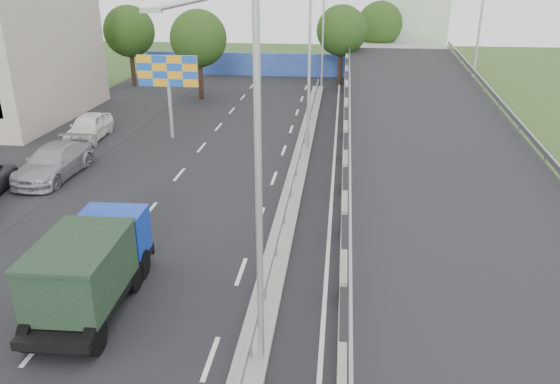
# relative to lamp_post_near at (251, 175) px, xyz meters

# --- Properties ---
(road_surface) EXTENTS (26.00, 90.00, 0.04)m
(road_surface) POSITION_rel_lamp_post_near_xyz_m (-3.11, 14.00, -5.81)
(road_surface) COLOR black
(road_surface) RESTS_ON ground
(parking_strip) EXTENTS (8.00, 90.00, 0.05)m
(parking_strip) POSITION_rel_lamp_post_near_xyz_m (-16.11, 14.00, -5.81)
(parking_strip) COLOR black
(parking_strip) RESTS_ON ground
(median) EXTENTS (1.00, 44.00, 0.20)m
(median) POSITION_rel_lamp_post_near_xyz_m (-0.11, 18.00, -5.71)
(median) COLOR gray
(median) RESTS_ON ground
(overpass_ramp) EXTENTS (10.00, 50.00, 3.50)m
(overpass_ramp) POSITION_rel_lamp_post_near_xyz_m (7.39, 18.00, -4.06)
(overpass_ramp) COLOR gray
(overpass_ramp) RESTS_ON ground
(median_guardrail) EXTENTS (0.09, 44.00, 0.71)m
(median_guardrail) POSITION_rel_lamp_post_near_xyz_m (-0.11, 18.00, -5.06)
(median_guardrail) COLOR gray
(median_guardrail) RESTS_ON median
(lamp_post_near) EXTENTS (2.74, 0.18, 10.08)m
(lamp_post_near) POSITION_rel_lamp_post_near_xyz_m (0.00, 0.00, 0.00)
(lamp_post_near) COLOR #B2B5B7
(lamp_post_near) RESTS_ON median
(lamp_post_mid) EXTENTS (2.74, 0.18, 10.08)m
(lamp_post_mid) POSITION_rel_lamp_post_near_xyz_m (0.00, 20.00, 0.00)
(lamp_post_mid) COLOR #B2B5B7
(lamp_post_mid) RESTS_ON median
(lamp_post_far) EXTENTS (2.74, 0.18, 10.08)m
(lamp_post_far) POSITION_rel_lamp_post_near_xyz_m (0.00, 40.00, 0.00)
(lamp_post_far) COLOR #B2B5B7
(lamp_post_far) RESTS_ON median
(blue_wall) EXTENTS (30.00, 0.50, 2.40)m
(blue_wall) POSITION_rel_lamp_post_near_xyz_m (-4.11, 46.00, -4.61)
(blue_wall) COLOR #293199
(blue_wall) RESTS_ON ground
(church) EXTENTS (7.00, 7.00, 13.80)m
(church) POSITION_rel_lamp_post_near_xyz_m (9.89, 54.00, -0.50)
(church) COLOR #B2CCAD
(church) RESTS_ON ground
(billboard) EXTENTS (4.00, 0.24, 5.50)m
(billboard) POSITION_rel_lamp_post_near_xyz_m (-9.11, 22.00, -1.62)
(billboard) COLOR #B2B5B7
(billboard) RESTS_ON ground
(tree_left_mid) EXTENTS (4.80, 4.80, 7.60)m
(tree_left_mid) POSITION_rel_lamp_post_near_xyz_m (-10.11, 34.00, -0.63)
(tree_left_mid) COLOR black
(tree_left_mid) RESTS_ON ground
(tree_median_far) EXTENTS (4.80, 4.80, 7.60)m
(tree_median_far) POSITION_rel_lamp_post_near_xyz_m (1.89, 42.00, -0.63)
(tree_median_far) COLOR black
(tree_median_far) RESTS_ON ground
(tree_left_far) EXTENTS (4.80, 4.80, 7.60)m
(tree_left_far) POSITION_rel_lamp_post_near_xyz_m (-18.11, 39.00, -0.63)
(tree_left_far) COLOR black
(tree_left_far) RESTS_ON ground
(tree_ramp_far) EXTENTS (4.80, 4.80, 7.60)m
(tree_ramp_far) POSITION_rel_lamp_post_near_xyz_m (5.89, 49.00, -0.63)
(tree_ramp_far) COLOR black
(tree_ramp_far) RESTS_ON ground
(dump_truck) EXTENTS (2.59, 6.35, 2.77)m
(dump_truck) POSITION_rel_lamp_post_near_xyz_m (-5.80, 2.33, -4.28)
(dump_truck) COLOR black
(dump_truck) RESTS_ON ground
(parked_car_d) EXTENTS (2.55, 5.98, 1.72)m
(parked_car_d) POSITION_rel_lamp_post_near_xyz_m (-13.27, 13.92, -4.95)
(parked_car_d) COLOR #93939B
(parked_car_d) RESTS_ON ground
(parked_car_e) EXTENTS (2.34, 5.14, 1.71)m
(parked_car_e) POSITION_rel_lamp_post_near_xyz_m (-14.53, 21.08, -4.95)
(parked_car_e) COLOR white
(parked_car_e) RESTS_ON ground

